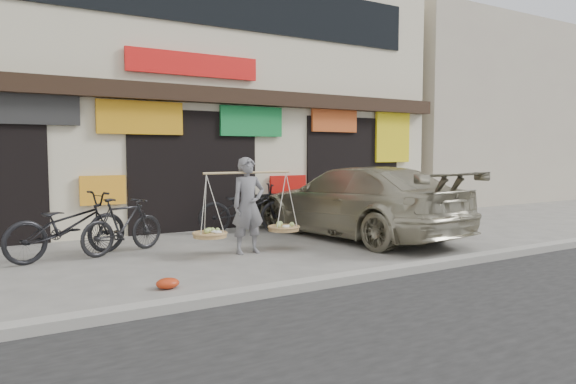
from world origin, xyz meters
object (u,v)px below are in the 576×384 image
bike_2 (245,208)px  street_vendor (248,209)px  bike_1 (123,225)px  suv (355,202)px  bike_0 (67,226)px

bike_2 → street_vendor: bearing=173.3°
bike_1 → suv: bearing=-120.4°
street_vendor → bike_2: bearing=65.2°
street_vendor → bike_0: (-2.78, 1.16, -0.23)m
bike_1 → suv: suv is taller
bike_1 → suv: 4.66m
street_vendor → bike_1: size_ratio=1.22×
bike_2 → suv: suv is taller
bike_1 → bike_2: 3.02m
bike_0 → bike_1: 0.90m
bike_1 → bike_2: size_ratio=0.80×
bike_0 → bike_1: (0.90, -0.02, -0.06)m
street_vendor → suv: street_vendor is taller
bike_0 → suv: 5.55m
bike_0 → bike_2: size_ratio=1.01×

